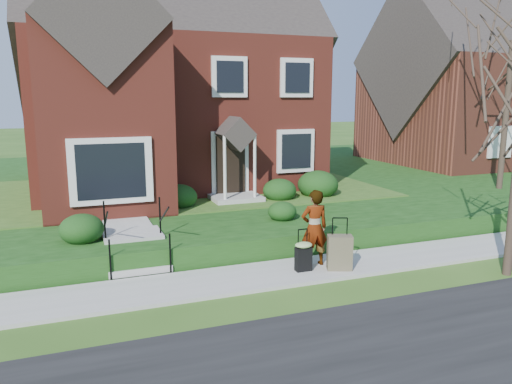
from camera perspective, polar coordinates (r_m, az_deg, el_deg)
name	(u,v)px	position (r m, az deg, el deg)	size (l,w,h in m)	color
ground	(261,278)	(11.29, 0.54, -9.76)	(120.00, 120.00, 0.00)	#2D5119
sidewalk	(261,276)	(11.28, 0.54, -9.57)	(60.00, 1.60, 0.08)	#9E9B93
terrace	(257,179)	(22.48, 0.06, 1.46)	(44.00, 20.00, 0.60)	#16390F
walkway	(121,211)	(15.29, -15.15, -2.16)	(1.20, 6.00, 0.06)	#9E9B93
main_house	(165,62)	(19.84, -10.39, 14.42)	(10.40, 10.20, 9.40)	maroon
neighbour_house	(473,71)	(28.79, 23.54, 12.53)	(9.40, 8.00, 9.20)	brown
front_steps	(135,246)	(12.28, -13.65, -6.02)	(1.40, 2.02, 1.50)	#9E9B93
foundation_shrubs	(216,194)	(15.44, -4.54, -0.21)	(9.40, 4.22, 0.98)	black
woman	(314,228)	(11.70, 6.68, -4.07)	(0.66, 0.43, 1.80)	#999999
suitcase_black	(303,255)	(11.42, 5.45, -7.15)	(0.40, 0.33, 0.97)	black
suitcase_olive	(340,252)	(11.60, 9.54, -6.82)	(0.63, 0.49, 1.20)	brown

